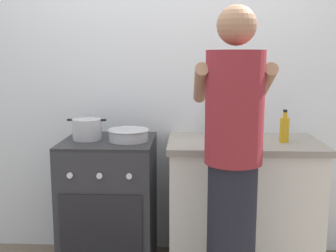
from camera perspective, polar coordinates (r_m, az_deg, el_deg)
name	(u,v)px	position (r m, az deg, el deg)	size (l,w,h in m)	color
back_wall	(191,84)	(3.06, 3.14, 5.77)	(3.20, 0.10, 2.50)	silver
countertop	(242,206)	(2.91, 10.09, -10.68)	(1.00, 0.60, 0.90)	silver
stove_range	(110,204)	(2.93, -7.95, -10.52)	(0.60, 0.62, 0.90)	#2D2D33
pot	(87,129)	(2.82, -11.01, -0.45)	(0.26, 0.19, 0.14)	#B2B2B7
mixing_bowl	(128,134)	(2.74, -5.44, -1.15)	(0.27, 0.27, 0.08)	#B7B7BC
utensil_crock	(211,121)	(2.94, 5.93, 0.75)	(0.10, 0.10, 0.33)	silver
oil_bottle	(284,129)	(2.78, 15.64, -0.40)	(0.06, 0.06, 0.21)	gold
person	(233,170)	(2.22, 8.84, -5.98)	(0.41, 0.50, 1.70)	black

